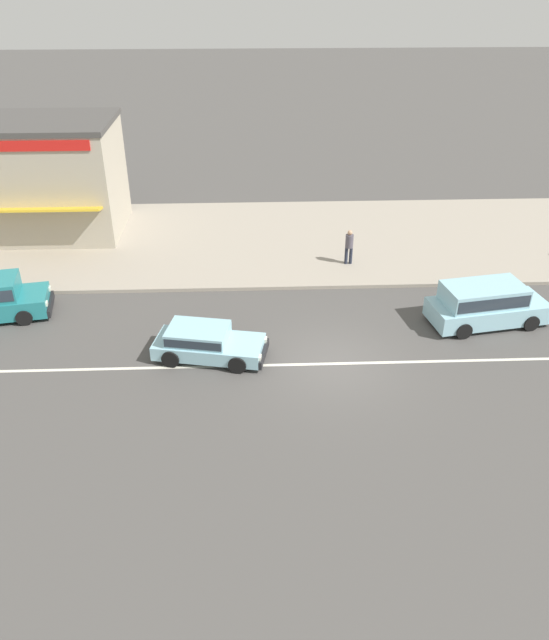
# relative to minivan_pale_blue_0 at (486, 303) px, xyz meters

# --- Properties ---
(ground_plane) EXTENTS (160.00, 160.00, 0.00)m
(ground_plane) POSITION_rel_minivan_pale_blue_0_xyz_m (-5.81, -2.45, -0.84)
(ground_plane) COLOR #4C4947
(lane_centre_stripe) EXTENTS (50.40, 0.14, 0.01)m
(lane_centre_stripe) POSITION_rel_minivan_pale_blue_0_xyz_m (-5.81, -2.45, -0.84)
(lane_centre_stripe) COLOR silver
(lane_centre_stripe) RESTS_ON ground
(kerb_strip) EXTENTS (68.00, 10.00, 0.15)m
(kerb_strip) POSITION_rel_minivan_pale_blue_0_xyz_m (-5.81, 7.90, -0.77)
(kerb_strip) COLOR #9E9384
(kerb_strip) RESTS_ON ground
(minivan_pale_blue_0) EXTENTS (4.59, 2.44, 1.56)m
(minivan_pale_blue_0) POSITION_rel_minivan_pale_blue_0_xyz_m (0.00, 0.00, 0.00)
(minivan_pale_blue_0) COLOR #93C6D6
(minivan_pale_blue_0) RESTS_ON ground
(hatchback_pale_blue_2) EXTENTS (3.97, 2.25, 1.10)m
(hatchback_pale_blue_2) POSITION_rel_minivan_pale_blue_0_xyz_m (-10.12, -1.83, -0.26)
(hatchback_pale_blue_2) COLOR #93C6D6
(hatchback_pale_blue_2) RESTS_ON ground
(pedestrian_near_clock) EXTENTS (0.34, 0.34, 1.55)m
(pedestrian_near_clock) POSITION_rel_minivan_pale_blue_0_xyz_m (-4.30, 4.99, 0.20)
(pedestrian_near_clock) COLOR #232838
(pedestrian_near_clock) RESTS_ON kerb_strip
(shopfront_corner_warung) EXTENTS (6.26, 5.66, 5.27)m
(shopfront_corner_warung) POSITION_rel_minivan_pale_blue_0_xyz_m (-17.81, 9.41, 1.95)
(shopfront_corner_warung) COLOR #B2A893
(shopfront_corner_warung) RESTS_ON kerb_strip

